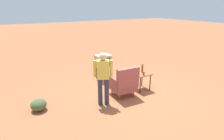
{
  "coord_description": "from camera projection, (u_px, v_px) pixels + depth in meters",
  "views": [
    {
      "loc": [
        3.45,
        4.74,
        2.91
      ],
      "look_at": [
        0.1,
        -0.9,
        0.65
      ],
      "focal_mm": 30.26,
      "sensor_mm": 36.0,
      "label": 1
    }
  ],
  "objects": [
    {
      "name": "flower_vase",
      "position": [
        135.0,
        68.0,
        6.74
      ],
      "size": [
        0.15,
        0.1,
        0.27
      ],
      "color": "silver",
      "rests_on": "side_table"
    },
    {
      "name": "side_table",
      "position": [
        142.0,
        76.0,
        6.71
      ],
      "size": [
        0.56,
        0.56,
        0.63
      ],
      "color": "black",
      "rests_on": "ground"
    },
    {
      "name": "bottle_tall_amber",
      "position": [
        142.0,
        68.0,
        6.74
      ],
      "size": [
        0.07,
        0.07,
        0.3
      ],
      "primitive_type": "cylinder",
      "color": "brown",
      "rests_on": "side_table"
    },
    {
      "name": "person_standing",
      "position": [
        103.0,
        76.0,
        5.55
      ],
      "size": [
        0.51,
        0.36,
        1.64
      ],
      "color": "#2D3347",
      "rests_on": "ground"
    },
    {
      "name": "ground_plane",
      "position": [
        128.0,
        95.0,
        6.47
      ],
      "size": [
        60.0,
        60.0,
        0.0
      ],
      "primitive_type": "plane",
      "color": "#A05B38"
    },
    {
      "name": "soda_can_red",
      "position": [
        144.0,
        73.0,
        6.48
      ],
      "size": [
        0.07,
        0.07,
        0.12
      ],
      "primitive_type": "cylinder",
      "color": "red",
      "rests_on": "side_table"
    },
    {
      "name": "armchair",
      "position": [
        124.0,
        82.0,
        6.21
      ],
      "size": [
        0.82,
        0.82,
        1.06
      ],
      "color": "brown",
      "rests_on": "ground"
    },
    {
      "name": "tv_on_stand",
      "position": [
        103.0,
        61.0,
        7.59
      ],
      "size": [
        0.61,
        0.46,
        1.03
      ],
      "color": "black",
      "rests_on": "ground"
    },
    {
      "name": "shrub_near",
      "position": [
        39.0,
        105.0,
        5.47
      ],
      "size": [
        0.45,
        0.45,
        0.35
      ],
      "primitive_type": "ellipsoid",
      "color": "#475B33",
      "rests_on": "ground"
    }
  ]
}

